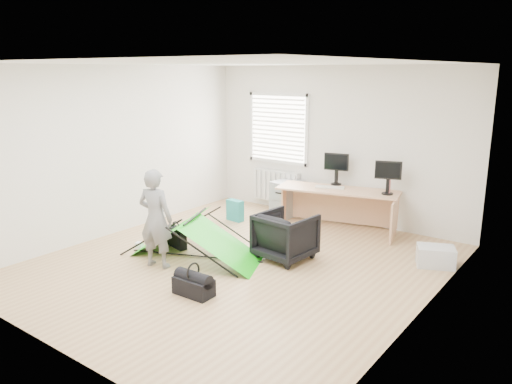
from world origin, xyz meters
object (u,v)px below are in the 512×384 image
Objects in this scene: filing_cabinet at (287,198)px; office_chair at (286,236)px; monitor_left at (336,173)px; kite at (196,237)px; duffel_bag at (194,287)px; thermos at (388,187)px; person at (156,219)px; monitor_right at (388,182)px; storage_crate at (436,256)px; desk at (337,209)px; laptop_bag at (177,237)px.

office_chair is (1.18, -1.86, 0.01)m from filing_cabinet.
monitor_left is 2.86m from kite.
kite is 4.04× the size of duffel_bag.
thermos reaches higher than filing_cabinet.
person is (-1.24, -1.29, 0.34)m from office_chair.
monitor_right reaches higher than storage_crate.
storage_crate reaches higher than duffel_bag.
desk reaches higher than storage_crate.
monitor_left is at bearing 89.08° from duffel_bag.
thermos is 0.58× the size of laptop_bag.
filing_cabinet is 0.47× the size of person.
kite is 0.56m from laptop_bag.
person is at bearing -143.19° from storage_crate.
monitor_left reaches higher than laptop_bag.
monitor_right is at bearing -136.34° from person.
storage_crate is at bearing -9.02° from filing_cabinet.
person is 1.23m from duffel_bag.
monitor_right is 3.43m from laptop_bag.
monitor_left reaches higher than desk.
office_chair is at bearing 35.98° from laptop_bag.
duffel_bag is (0.03, -3.61, -0.78)m from monitor_left.
kite is (-1.79, -2.58, -0.50)m from thermos.
office_chair is (-0.74, -1.85, -0.47)m from thermos.
monitor_left reaches higher than filing_cabinet.
laptop_bag is (-0.52, 0.13, -0.15)m from kite.
thermos is (1.92, -0.00, 0.48)m from filing_cabinet.
storage_crate is at bearing 40.45° from laptop_bag.
desk is 3.35m from duffel_bag.
filing_cabinet is 2.20m from office_chair.
monitor_right reaches higher than filing_cabinet.
person reaches higher than thermos.
desk is 4.76× the size of monitor_left.
duffel_bag is at bearing -70.76° from kite.
storage_crate is at bearing -57.82° from monitor_right.
filing_cabinet is 2.70× the size of thermos.
kite is 3.34m from storage_crate.
duffel_bag is at bearing -125.12° from monitor_right.
duffel_bag is at bearing 88.07° from office_chair.
office_chair is at bearing 11.65° from kite.
monitor_left is at bearing -121.03° from person.
filing_cabinet is 2.00m from monitor_right.
monitor_left is 2.05m from office_chair.
monitor_left is 1.02× the size of monitor_right.
person is at bearing 51.77° from office_chair.
laptop_bag is 0.84× the size of duffel_bag.
person is at bearing -130.69° from kite.
person reaches higher than duffel_bag.
storage_crate is (1.81, 0.99, -0.20)m from office_chair.
duffel_bag is at bearing -102.28° from monitor_left.
monitor_right is at bearing -3.09° from desk.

